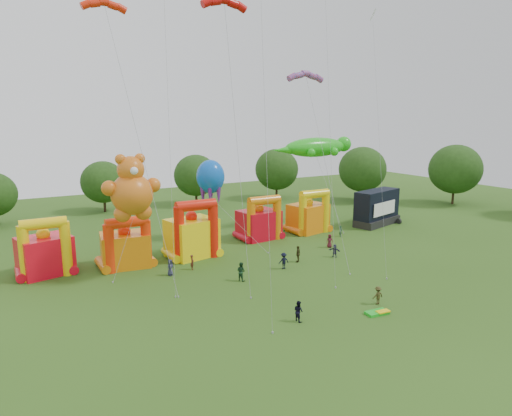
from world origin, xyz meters
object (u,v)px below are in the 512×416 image
teddy_bear_kite (131,193)px  bouncy_castle_2 (193,235)px  spectator_4 (298,254)px  spectator_0 (170,267)px  octopus_kite (230,211)px  gecko_kite (319,156)px  bouncy_castle_0 (45,253)px  stage_trailer (377,208)px

teddy_bear_kite → bouncy_castle_2: bearing=28.0°
teddy_bear_kite → spectator_4: bearing=-11.8°
spectator_0 → octopus_kite: bearing=13.6°
spectator_0 → gecko_kite: bearing=-0.5°
bouncy_castle_0 → stage_trailer: bearing=-0.2°
teddy_bear_kite → spectator_0: (3.48, -0.84, -8.18)m
stage_trailer → spectator_0: size_ratio=5.20×
octopus_kite → spectator_4: bearing=-72.9°
bouncy_castle_0 → spectator_0: 13.41m
teddy_bear_kite → octopus_kite: (14.56, 7.12, -4.67)m
spectator_4 → bouncy_castle_2: bearing=-77.3°
bouncy_castle_0 → gecko_kite: (38.96, 4.10, 8.29)m
stage_trailer → spectator_4: stage_trailer is taller
bouncy_castle_0 → spectator_0: size_ratio=3.64×
spectator_4 → gecko_kite: bearing=-171.3°
gecko_kite → spectator_4: size_ratio=7.38×
bouncy_castle_0 → octopus_kite: 22.64m
spectator_0 → spectator_4: 14.70m
bouncy_castle_0 → spectator_4: bearing=-20.6°
stage_trailer → teddy_bear_kite: 40.31m
bouncy_castle_0 → bouncy_castle_2: size_ratio=0.90×
octopus_kite → spectator_0: octopus_kite is taller
teddy_bear_kite → octopus_kite: bearing=26.1°
bouncy_castle_2 → bouncy_castle_0: bearing=174.1°
bouncy_castle_0 → stage_trailer: bouncy_castle_0 is taller
teddy_bear_kite → octopus_kite: 16.86m
gecko_kite → spectator_0: bearing=-158.4°
bouncy_castle_2 → spectator_0: bouncy_castle_2 is taller
bouncy_castle_0 → octopus_kite: octopus_kite is taller
stage_trailer → spectator_0: 36.54m
octopus_kite → bouncy_castle_0: bearing=-177.1°
stage_trailer → spectator_4: (-21.47, -9.56, -1.67)m
bouncy_castle_2 → stage_trailer: (31.26, 1.51, -0.06)m
teddy_bear_kite → bouncy_castle_0: bearing=143.1°
bouncy_castle_0 → spectator_4: 27.66m
octopus_kite → spectator_0: (-11.08, -7.96, -3.51)m
spectator_0 → spectator_4: (14.41, -2.89, 0.09)m
gecko_kite → octopus_kite: bearing=-169.8°
bouncy_castle_2 → spectator_4: (9.78, -8.05, -1.73)m
gecko_kite → octopus_kite: gecko_kite is taller
stage_trailer → spectator_0: (-35.89, -6.66, -1.76)m
bouncy_castle_0 → spectator_0: bearing=-30.8°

